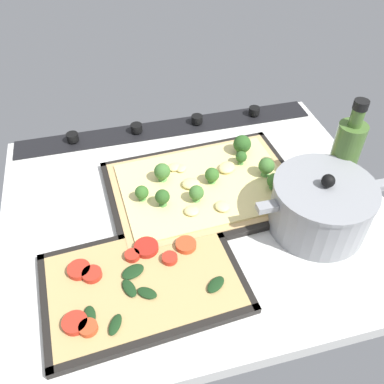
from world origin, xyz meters
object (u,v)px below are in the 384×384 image
(veggie_pizza_back, at_px, (140,281))
(broccoli_pizza, at_px, (207,183))
(baking_tray_back, at_px, (143,284))
(oil_bottle, at_px, (344,157))
(baking_tray_front, at_px, (205,189))
(cooking_pot, at_px, (320,206))

(veggie_pizza_back, bearing_deg, broccoli_pizza, -131.27)
(baking_tray_back, height_order, oil_bottle, oil_bottle)
(veggie_pizza_back, bearing_deg, baking_tray_front, -130.60)
(broccoli_pizza, relative_size, oil_bottle, 1.78)
(baking_tray_back, bearing_deg, cooking_pot, -171.38)
(baking_tray_front, relative_size, baking_tray_back, 1.18)
(baking_tray_back, height_order, cooking_pot, cooking_pot)
(baking_tray_back, relative_size, oil_bottle, 1.61)
(veggie_pizza_back, bearing_deg, cooking_pot, -171.83)
(cooking_pot, bearing_deg, baking_tray_front, -38.98)
(baking_tray_front, distance_m, cooking_pot, 0.24)
(broccoli_pizza, xyz_separation_m, baking_tray_back, (0.17, 0.20, -0.01))
(broccoli_pizza, height_order, oil_bottle, oil_bottle)
(baking_tray_back, distance_m, cooking_pot, 0.35)
(broccoli_pizza, height_order, cooking_pot, cooking_pot)
(baking_tray_front, bearing_deg, broccoli_pizza, -159.94)
(baking_tray_front, height_order, cooking_pot, cooking_pot)
(cooking_pot, distance_m, oil_bottle, 0.12)
(veggie_pizza_back, height_order, cooking_pot, cooking_pot)
(veggie_pizza_back, xyz_separation_m, cooking_pot, (-0.35, -0.05, 0.04))
(broccoli_pizza, bearing_deg, cooking_pot, 139.67)
(baking_tray_front, distance_m, veggie_pizza_back, 0.26)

